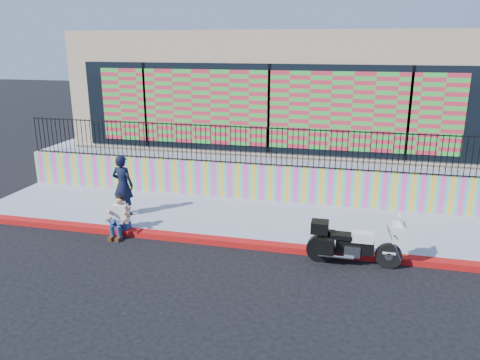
% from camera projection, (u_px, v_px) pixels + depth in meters
% --- Properties ---
extents(ground, '(90.00, 90.00, 0.00)m').
position_uv_depth(ground, '(237.00, 246.00, 11.67)').
color(ground, black).
rests_on(ground, ground).
extents(red_curb, '(16.00, 0.30, 0.15)m').
position_uv_depth(red_curb, '(237.00, 243.00, 11.65)').
color(red_curb, '#9E0B10').
rests_on(red_curb, ground).
extents(sidewalk, '(16.00, 3.00, 0.15)m').
position_uv_depth(sidewalk, '(251.00, 219.00, 13.19)').
color(sidewalk, '#8C96A8').
rests_on(sidewalk, ground).
extents(mural_wall, '(16.00, 0.20, 1.10)m').
position_uv_depth(mural_wall, '(263.00, 182.00, 14.50)').
color(mural_wall, '#FF439D').
rests_on(mural_wall, sidewalk).
extents(metal_fence, '(15.80, 0.04, 1.20)m').
position_uv_depth(metal_fence, '(263.00, 146.00, 14.18)').
color(metal_fence, black).
rests_on(metal_fence, mural_wall).
extents(elevated_platform, '(16.00, 10.00, 1.25)m').
position_uv_depth(elevated_platform, '(286.00, 149.00, 19.28)').
color(elevated_platform, '#8C96A8').
rests_on(elevated_platform, ground).
extents(storefront_building, '(14.00, 8.06, 4.00)m').
position_uv_depth(storefront_building, '(287.00, 85.00, 18.33)').
color(storefront_building, tan).
rests_on(storefront_building, elevated_platform).
extents(police_motorcycle, '(2.09, 0.69, 1.30)m').
position_uv_depth(police_motorcycle, '(353.00, 242.00, 10.56)').
color(police_motorcycle, black).
rests_on(police_motorcycle, ground).
extents(police_officer, '(0.67, 0.47, 1.74)m').
position_uv_depth(police_officer, '(123.00, 185.00, 13.14)').
color(police_officer, black).
rests_on(police_officer, sidewalk).
extents(seated_man, '(0.54, 0.71, 1.06)m').
position_uv_depth(seated_man, '(119.00, 220.00, 12.11)').
color(seated_man, navy).
rests_on(seated_man, ground).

